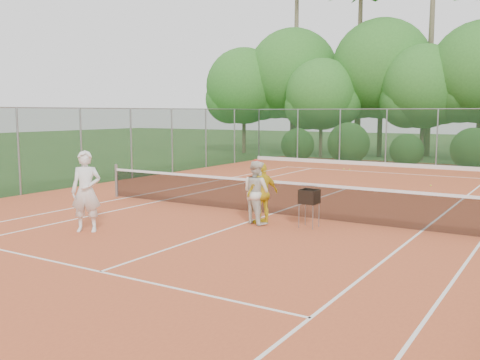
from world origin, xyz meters
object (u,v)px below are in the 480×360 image
player_white (86,191)px  ball_hopper (309,197)px  player_yellow (262,193)px  player_center_grp (257,192)px

player_white → ball_hopper: bearing=5.8°
player_white → player_yellow: (3.12, 3.01, -0.18)m
player_center_grp → ball_hopper: (1.34, 0.28, -0.07)m
player_white → ball_hopper: (4.33, 3.22, -0.22)m
player_center_grp → player_yellow: bearing=31.2°
player_center_grp → player_yellow: player_center_grp is taller
player_white → player_center_grp: bearing=13.6°
player_yellow → ball_hopper: bearing=124.3°
player_white → player_yellow: bearing=13.1°
player_center_grp → player_white: bearing=-135.5°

